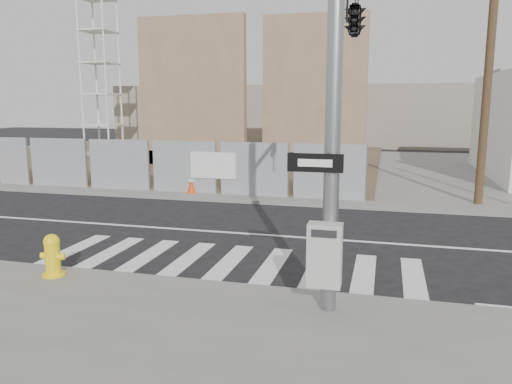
% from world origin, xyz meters
% --- Properties ---
extents(ground, '(100.00, 100.00, 0.00)m').
position_xyz_m(ground, '(0.00, 0.00, 0.00)').
color(ground, black).
rests_on(ground, ground).
extents(sidewalk_far, '(50.00, 20.00, 0.12)m').
position_xyz_m(sidewalk_far, '(0.00, 14.00, 0.06)').
color(sidewalk_far, slate).
rests_on(sidewalk_far, ground).
extents(signal_pole, '(0.96, 5.87, 7.00)m').
position_xyz_m(signal_pole, '(2.49, -2.05, 4.78)').
color(signal_pole, gray).
rests_on(signal_pole, sidewalk_near).
extents(chain_link_fence, '(24.60, 0.04, 2.00)m').
position_xyz_m(chain_link_fence, '(-10.00, 5.00, 1.12)').
color(chain_link_fence, gray).
rests_on(chain_link_fence, sidewalk_far).
extents(concrete_wall_left, '(6.00, 1.30, 8.00)m').
position_xyz_m(concrete_wall_left, '(-7.00, 13.08, 3.38)').
color(concrete_wall_left, '#7D614B').
rests_on(concrete_wall_left, sidewalk_far).
extents(concrete_wall_right, '(5.50, 1.30, 8.00)m').
position_xyz_m(concrete_wall_right, '(-0.50, 14.08, 3.38)').
color(concrete_wall_right, '#7D614B').
rests_on(concrete_wall_right, sidewalk_far).
extents(crane_tower, '(2.60, 2.60, 18.15)m').
position_xyz_m(crane_tower, '(-15.00, 17.00, 9.02)').
color(crane_tower, slate).
rests_on(crane_tower, sidewalk_far).
extents(utility_pole_right, '(1.60, 0.28, 10.00)m').
position_xyz_m(utility_pole_right, '(6.50, 5.50, 5.20)').
color(utility_pole_right, '#4D3C24').
rests_on(utility_pole_right, sidewalk_far).
extents(fire_hydrant, '(0.58, 0.58, 0.86)m').
position_xyz_m(fire_hydrant, '(-3.06, -4.55, 0.55)').
color(fire_hydrant, yellow).
rests_on(fire_hydrant, sidewalk_near).
extents(traffic_cone_c, '(0.43, 0.43, 0.74)m').
position_xyz_m(traffic_cone_c, '(-3.91, 5.02, 0.48)').
color(traffic_cone_c, '#DE3E0B').
rests_on(traffic_cone_c, sidewalk_far).
extents(traffic_cone_d, '(0.44, 0.44, 0.76)m').
position_xyz_m(traffic_cone_d, '(0.16, 5.44, 0.49)').
color(traffic_cone_d, orange).
rests_on(traffic_cone_d, sidewalk_far).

